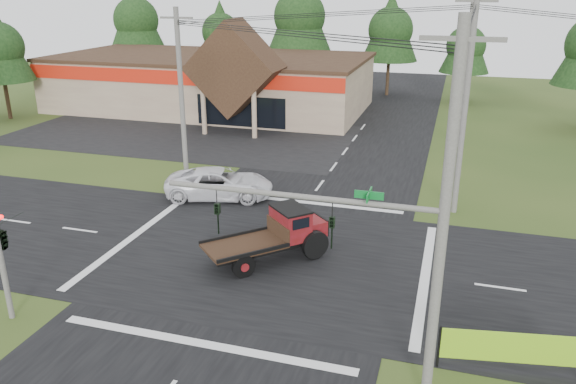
% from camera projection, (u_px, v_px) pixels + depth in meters
% --- Properties ---
extents(ground, '(120.00, 120.00, 0.00)m').
position_uv_depth(ground, '(268.00, 256.00, 25.56)').
color(ground, '#2B4017').
rests_on(ground, ground).
extents(road_ns, '(12.00, 120.00, 0.02)m').
position_uv_depth(road_ns, '(268.00, 256.00, 25.56)').
color(road_ns, black).
rests_on(road_ns, ground).
extents(road_ew, '(120.00, 12.00, 0.02)m').
position_uv_depth(road_ew, '(268.00, 256.00, 25.56)').
color(road_ew, black).
rests_on(road_ew, ground).
extents(parking_apron, '(28.00, 14.00, 0.02)m').
position_uv_depth(parking_apron, '(181.00, 135.00, 46.41)').
color(parking_apron, black).
rests_on(parking_apron, ground).
extents(cvs_building, '(30.40, 18.20, 9.19)m').
position_uv_depth(cvs_building, '(213.00, 81.00, 55.42)').
color(cvs_building, gray).
rests_on(cvs_building, ground).
extents(traffic_signal_mast, '(8.12, 0.24, 7.00)m').
position_uv_depth(traffic_signal_mast, '(377.00, 257.00, 15.72)').
color(traffic_signal_mast, '#595651').
rests_on(traffic_signal_mast, ground).
extents(utility_pole_nr, '(2.00, 0.30, 11.00)m').
position_uv_depth(utility_pole_nr, '(443.00, 224.00, 14.85)').
color(utility_pole_nr, '#595651').
rests_on(utility_pole_nr, ground).
extents(utility_pole_nw, '(2.00, 0.30, 10.50)m').
position_uv_depth(utility_pole_nw, '(182.00, 98.00, 33.05)').
color(utility_pole_nw, '#595651').
rests_on(utility_pole_nw, ground).
extents(utility_pole_ne, '(2.00, 0.30, 11.50)m').
position_uv_depth(utility_pole_ne, '(465.00, 105.00, 28.56)').
color(utility_pole_ne, '#595651').
rests_on(utility_pole_ne, ground).
extents(utility_pole_n, '(2.00, 0.30, 11.20)m').
position_uv_depth(utility_pole_n, '(466.00, 71.00, 41.20)').
color(utility_pole_n, '#595651').
rests_on(utility_pole_n, ground).
extents(tree_row_a, '(6.72, 6.72, 12.12)m').
position_uv_depth(tree_row_a, '(136.00, 18.00, 66.83)').
color(tree_row_a, '#332316').
rests_on(tree_row_a, ground).
extents(tree_row_b, '(5.60, 5.60, 10.10)m').
position_uv_depth(tree_row_b, '(220.00, 30.00, 66.40)').
color(tree_row_b, '#332316').
rests_on(tree_row_b, ground).
extents(tree_row_c, '(7.28, 7.28, 13.13)m').
position_uv_depth(tree_row_c, '(300.00, 14.00, 62.11)').
color(tree_row_c, '#332316').
rests_on(tree_row_c, ground).
extents(tree_row_d, '(6.16, 6.16, 11.11)m').
position_uv_depth(tree_row_d, '(391.00, 27.00, 60.78)').
color(tree_row_d, '#332316').
rests_on(tree_row_d, ground).
extents(tree_row_e, '(5.04, 5.04, 9.09)m').
position_uv_depth(tree_row_e, '(466.00, 44.00, 57.28)').
color(tree_row_e, '#332316').
rests_on(tree_row_e, ground).
extents(antique_flatbed_truck, '(5.48, 5.53, 2.35)m').
position_uv_depth(antique_flatbed_truck, '(268.00, 236.00, 24.81)').
color(antique_flatbed_truck, '#540F0C').
rests_on(antique_flatbed_truck, ground).
extents(roadside_banner, '(4.40, 0.88, 1.52)m').
position_uv_depth(roadside_banner, '(509.00, 352.00, 17.63)').
color(roadside_banner, '#7EBC19').
rests_on(roadside_banner, ground).
extents(white_pickup, '(6.64, 4.28, 1.70)m').
position_uv_depth(white_pickup, '(220.00, 183.00, 32.41)').
color(white_pickup, white).
rests_on(white_pickup, ground).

